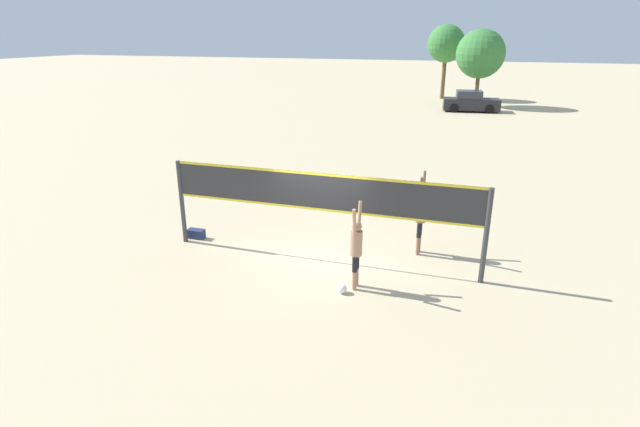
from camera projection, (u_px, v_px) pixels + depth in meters
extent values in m
plane|color=#C6B28C|center=(320.00, 260.00, 13.28)|extent=(200.00, 200.00, 0.00)
cylinder|color=#38383D|center=(182.00, 202.00, 14.05)|extent=(0.13, 0.13, 2.39)
cylinder|color=#38383D|center=(486.00, 237.00, 11.69)|extent=(0.13, 0.13, 2.39)
cube|color=#2D2D33|center=(320.00, 192.00, 12.63)|extent=(8.07, 0.02, 0.99)
cube|color=yellow|center=(320.00, 174.00, 12.47)|extent=(8.07, 0.03, 0.06)
cube|color=yellow|center=(320.00, 209.00, 12.79)|extent=(8.07, 0.03, 0.06)
cylinder|color=tan|center=(354.00, 281.00, 11.68)|extent=(0.11, 0.11, 0.47)
cylinder|color=black|center=(355.00, 264.00, 11.53)|extent=(0.12, 0.12, 0.38)
cylinder|color=tan|center=(356.00, 277.00, 11.86)|extent=(0.11, 0.11, 0.47)
cylinder|color=black|center=(357.00, 261.00, 11.71)|extent=(0.12, 0.12, 0.38)
cylinder|color=tan|center=(356.00, 243.00, 11.45)|extent=(0.28, 0.28, 0.60)
sphere|color=tan|center=(357.00, 226.00, 11.31)|extent=(0.23, 0.23, 0.23)
cylinder|color=tan|center=(354.00, 222.00, 11.03)|extent=(0.08, 0.22, 0.67)
cylinder|color=tan|center=(359.00, 215.00, 11.46)|extent=(0.08, 0.22, 0.67)
cylinder|color=#8C664C|center=(419.00, 243.00, 13.69)|extent=(0.11, 0.11, 0.50)
cylinder|color=black|center=(420.00, 228.00, 13.54)|extent=(0.12, 0.12, 0.41)
cylinder|color=#8C664C|center=(418.00, 246.00, 13.51)|extent=(0.11, 0.11, 0.50)
cylinder|color=black|center=(419.00, 230.00, 13.36)|extent=(0.12, 0.12, 0.41)
cylinder|color=#8C664C|center=(421.00, 210.00, 13.26)|extent=(0.28, 0.28, 0.65)
sphere|color=#8C664C|center=(422.00, 194.00, 13.11)|extent=(0.25, 0.25, 0.25)
cylinder|color=#8C664C|center=(424.00, 184.00, 13.26)|extent=(0.08, 0.23, 0.73)
cylinder|color=#8C664C|center=(421.00, 190.00, 12.82)|extent=(0.08, 0.23, 0.73)
sphere|color=white|center=(342.00, 289.00, 11.56)|extent=(0.22, 0.22, 0.22)
cube|color=navy|center=(196.00, 234.00, 14.64)|extent=(0.50, 0.26, 0.27)
cube|color=#232328|center=(471.00, 104.00, 37.88)|extent=(4.31, 2.23, 0.83)
cube|color=#2D333D|center=(469.00, 95.00, 37.67)|extent=(2.04, 1.81, 0.58)
cylinder|color=black|center=(487.00, 106.00, 38.49)|extent=(0.66, 0.30, 0.64)
cylinder|color=black|center=(490.00, 109.00, 36.98)|extent=(0.66, 0.30, 0.64)
cylinder|color=black|center=(453.00, 105.00, 38.94)|extent=(0.66, 0.30, 0.64)
cylinder|color=black|center=(454.00, 108.00, 37.42)|extent=(0.66, 0.30, 0.64)
cylinder|color=brown|center=(477.00, 87.00, 40.18)|extent=(0.31, 0.31, 3.03)
sphere|color=#387A38|center=(481.00, 54.00, 39.30)|extent=(3.80, 3.80, 3.80)
cylinder|color=brown|center=(443.00, 77.00, 44.62)|extent=(0.35, 0.35, 3.85)
sphere|color=#387A38|center=(446.00, 44.00, 43.66)|extent=(3.24, 3.24, 3.24)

